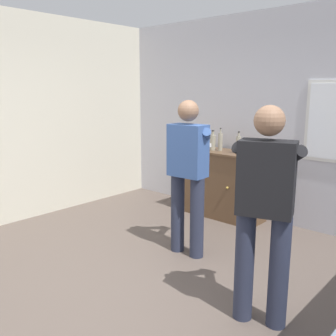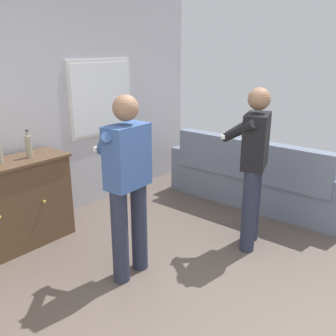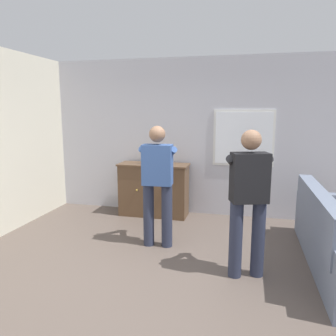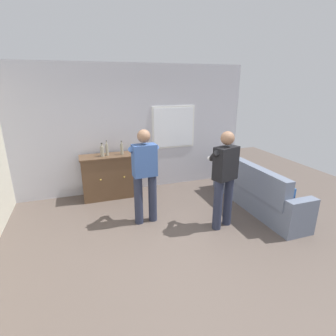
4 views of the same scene
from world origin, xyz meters
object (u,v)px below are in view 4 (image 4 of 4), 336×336
Objects in this scene: bottle_liquor_amber at (122,149)px; bottle_wine_green at (107,149)px; couch at (253,190)px; person_standing_left at (145,172)px; bottle_spirits_clear at (102,151)px; sideboard_cabinet at (111,176)px; person_standing_right at (224,176)px.

bottle_wine_green is at bearing 175.26° from bottle_liquor_amber.
couch is 3.11m from bottle_wine_green.
bottle_spirits_clear is at bearing 114.70° from person_standing_left.
bottle_wine_green reaches higher than sideboard_cabinet.
sideboard_cabinet is at bearing 174.83° from bottle_liquor_amber.
couch is 2.99m from sideboard_cabinet.
bottle_wine_green reaches higher than couch.
sideboard_cabinet is (-2.62, 1.43, 0.12)m from couch.
person_standing_left is at bearing 176.65° from couch.
sideboard_cabinet is 1.44m from person_standing_left.
couch is 8.70× the size of bottle_spirits_clear.
sideboard_cabinet is at bearing 151.45° from couch.
bottle_spirits_clear is at bearing -178.27° from bottle_liquor_amber.
bottle_spirits_clear is at bearing -159.70° from bottle_wine_green.
bottle_liquor_amber reaches higher than sideboard_cabinet.
bottle_liquor_amber is at bearing 126.47° from person_standing_right.
person_standing_right is at bearing -26.09° from person_standing_left.
person_standing_right is (-0.98, -0.46, 0.59)m from couch.
person_standing_right reaches higher than bottle_wine_green.
person_standing_left and person_standing_right have the same top height.
couch is at bearing -26.64° from bottle_spirits_clear.
sideboard_cabinet reaches higher than couch.
bottle_spirits_clear is at bearing 133.97° from person_standing_right.
bottle_liquor_amber is 0.41m from bottle_spirits_clear.
bottle_liquor_amber is (0.31, -0.03, -0.01)m from bottle_wine_green.
person_standing_right is (1.21, -0.59, 0.00)m from person_standing_left.
couch is at bearing -28.15° from bottle_wine_green.
couch is 2.27m from person_standing_left.
bottle_liquor_amber is 0.18× the size of person_standing_left.
bottle_wine_green is 0.19× the size of person_standing_left.
sideboard_cabinet is 0.60m from bottle_wine_green.
bottle_wine_green is at bearing 151.85° from couch.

